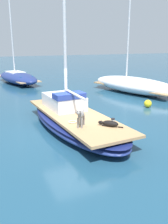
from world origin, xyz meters
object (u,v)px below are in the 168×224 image
object	(u,v)px
dog_black	(109,124)
mooring_buoy	(148,104)
sailboat_main	(75,121)
moored_boat_far_astern	(18,77)
coiled_rope	(72,122)
moored_boat_starboard_side	(134,85)
deck_winch	(113,121)
dog_grey	(81,116)

from	to	relation	value
dog_black	mooring_buoy	world-z (taller)	dog_black
sailboat_main	mooring_buoy	distance (m)	5.43
dog_black	moored_boat_far_astern	distance (m)	15.47
dog_black	coiled_rope	bearing A→B (deg)	138.63
coiled_rope	moored_boat_starboard_side	world-z (taller)	moored_boat_starboard_side
sailboat_main	coiled_rope	bearing A→B (deg)	-115.48
sailboat_main	mooring_buoy	size ratio (longest dim) A/B	16.81
sailboat_main	dog_black	xyz separation A→B (m)	(0.58, -1.98, 0.43)
deck_winch	coiled_rope	distance (m)	1.53
deck_winch	coiled_rope	size ratio (longest dim) A/B	0.65
dog_grey	moored_boat_far_astern	world-z (taller)	moored_boat_far_astern
deck_winch	mooring_buoy	xyz separation A→B (m)	(4.31, 3.47, -0.54)
dog_grey	coiled_rope	world-z (taller)	dog_grey
dog_grey	mooring_buoy	distance (m)	6.53
dog_black	deck_winch	xyz separation A→B (m)	(0.26, 0.21, -0.01)
deck_winch	mooring_buoy	distance (m)	5.55
moored_boat_starboard_side	coiled_rope	bearing A→B (deg)	-137.90
sailboat_main	dog_black	bearing A→B (deg)	-73.57
dog_grey	deck_winch	size ratio (longest dim) A/B	3.88
deck_winch	coiled_rope	world-z (taller)	deck_winch
dog_black	sailboat_main	bearing A→B (deg)	106.43
dog_black	moored_boat_starboard_side	distance (m)	9.83
deck_winch	moored_boat_far_astern	distance (m)	15.28
dog_black	moored_boat_starboard_side	size ratio (longest dim) A/B	0.10
coiled_rope	mooring_buoy	bearing A→B (deg)	25.85
sailboat_main	moored_boat_far_astern	xyz separation A→B (m)	(-0.36, 13.47, 0.21)
moored_boat_far_astern	dog_black	bearing A→B (deg)	-86.50
dog_grey	mooring_buoy	size ratio (longest dim) A/B	1.85
moored_boat_starboard_side	mooring_buoy	bearing A→B (deg)	-113.48
dog_grey	moored_boat_starboard_side	bearing A→B (deg)	44.93
coiled_rope	moored_boat_far_astern	bearing A→B (deg)	89.49
sailboat_main	mooring_buoy	world-z (taller)	sailboat_main
sailboat_main	coiled_rope	xyz separation A→B (m)	(-0.49, -1.03, 0.35)
moored_boat_starboard_side	moored_boat_far_astern	world-z (taller)	moored_boat_far_astern
deck_winch	moored_boat_starboard_side	distance (m)	9.50
dog_black	mooring_buoy	distance (m)	5.89
coiled_rope	mooring_buoy	xyz separation A→B (m)	(5.64, 2.73, -0.46)
moored_boat_starboard_side	moored_boat_far_astern	bearing A→B (deg)	132.47
dog_black	deck_winch	bearing A→B (deg)	38.85
sailboat_main	dog_grey	xyz separation A→B (m)	(-0.40, -1.62, 0.75)
deck_winch	coiled_rope	xyz separation A→B (m)	(-1.34, 0.73, -0.08)
deck_winch	moored_boat_starboard_side	xyz separation A→B (m)	(6.00, 7.36, -0.16)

